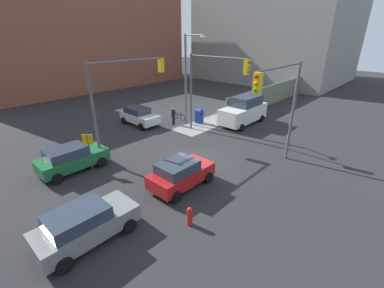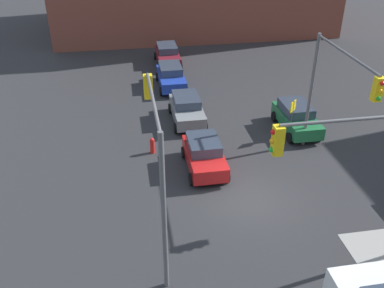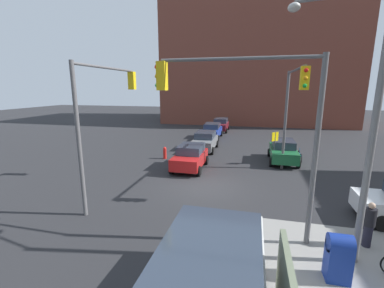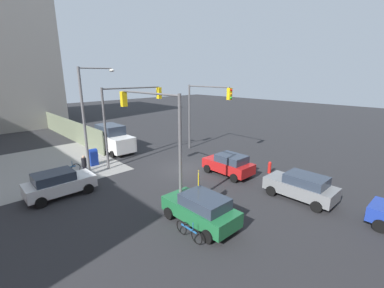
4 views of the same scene
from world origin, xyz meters
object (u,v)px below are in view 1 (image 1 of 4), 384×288
at_px(coupe_gray, 85,224).
at_px(hatchback_white, 139,116).
at_px(traffic_signal_ne_corner, 211,80).
at_px(pedestrian_crossing, 173,116).
at_px(hatchback_red, 181,173).
at_px(traffic_signal_se_corner, 282,98).
at_px(traffic_signal_nw_corner, 124,88).
at_px(smokestack, 177,35).
at_px(hatchback_green, 72,158).
at_px(mailbox_blue, 199,115).
at_px(fire_hydrant, 190,216).
at_px(bicycle_at_crosswalk, 56,162).
at_px(bicycle_leaning_on_fence, 179,116).
at_px(street_lamp_corner, 188,74).
at_px(van_white_delivery, 244,110).

height_order(coupe_gray, hatchback_white, same).
height_order(traffic_signal_ne_corner, pedestrian_crossing, traffic_signal_ne_corner).
relative_size(hatchback_red, pedestrian_crossing, 2.32).
bearing_deg(traffic_signal_se_corner, traffic_signal_nw_corner, 117.03).
height_order(smokestack, hatchback_green, smokestack).
height_order(mailbox_blue, coupe_gray, coupe_gray).
distance_m(smokestack, fire_hydrant, 48.01).
height_order(hatchback_green, bicycle_at_crosswalk, hatchback_green).
relative_size(fire_hydrant, hatchback_green, 0.23).
distance_m(coupe_gray, bicycle_leaning_on_fence, 16.76).
distance_m(hatchback_green, bicycle_leaning_on_fence, 12.17).
bearing_deg(bicycle_leaning_on_fence, street_lamp_corner, -104.93).
bearing_deg(bicycle_leaning_on_fence, bicycle_at_crosswalk, -174.49).
bearing_deg(hatchback_green, hatchback_white, 26.92).
height_order(coupe_gray, van_white_delivery, van_white_delivery).
xyz_separation_m(traffic_signal_ne_corner, bicycle_at_crosswalk, (-11.30, 3.67, -4.30)).
bearing_deg(mailbox_blue, street_lamp_corner, 157.76).
bearing_deg(street_lamp_corner, hatchback_white, 131.36).
relative_size(smokestack, traffic_signal_nw_corner, 2.37).
distance_m(coupe_gray, pedestrian_crossing, 15.19).
distance_m(traffic_signal_nw_corner, traffic_signal_se_corner, 10.10).
bearing_deg(street_lamp_corner, bicycle_leaning_on_fence, 75.07).
height_order(hatchback_green, coupe_gray, same).
relative_size(mailbox_blue, bicycle_at_crosswalk, 0.82).
relative_size(traffic_signal_se_corner, street_lamp_corner, 0.81).
xyz_separation_m(hatchback_red, van_white_delivery, (12.00, 3.45, 0.44)).
bearing_deg(traffic_signal_nw_corner, traffic_signal_se_corner, -62.97).
xyz_separation_m(traffic_signal_nw_corner, traffic_signal_ne_corner, (6.65, -2.17, -0.02)).
xyz_separation_m(street_lamp_corner, bicycle_leaning_on_fence, (0.47, 1.76, -4.35)).
xyz_separation_m(traffic_signal_se_corner, coupe_gray, (-11.04, 2.81, -3.78)).
xyz_separation_m(traffic_signal_ne_corner, bicycle_leaning_on_fence, (1.10, 4.87, -4.30)).
distance_m(traffic_signal_ne_corner, van_white_delivery, 5.64).
distance_m(mailbox_blue, coupe_gray, 16.24).
distance_m(traffic_signal_ne_corner, hatchback_white, 8.01).
xyz_separation_m(mailbox_blue, hatchback_red, (-9.21, -6.65, 0.08)).
height_order(smokestack, coupe_gray, smokestack).
xyz_separation_m(hatchback_green, bicycle_leaning_on_fence, (11.90, 2.49, -0.50)).
bearing_deg(traffic_signal_nw_corner, hatchback_red, -97.96).
relative_size(traffic_signal_se_corner, hatchback_red, 1.70).
xyz_separation_m(mailbox_blue, bicycle_at_crosswalk, (-13.00, 1.00, -0.42)).
bearing_deg(van_white_delivery, coupe_gray, -168.79).
xyz_separation_m(traffic_signal_ne_corner, fire_hydrant, (-9.50, -6.53, -4.16)).
bearing_deg(traffic_signal_se_corner, bicycle_at_crosswalk, 131.36).
bearing_deg(hatchback_green, van_white_delivery, -10.74).
xyz_separation_m(hatchback_green, hatchback_white, (8.35, 4.24, -0.00)).
xyz_separation_m(smokestack, hatchback_green, (-34.21, -25.30, -6.86)).
relative_size(traffic_signal_se_corner, coupe_gray, 1.59).
bearing_deg(traffic_signal_ne_corner, smokestack, 49.77).
distance_m(van_white_delivery, bicycle_at_crosswalk, 16.37).
xyz_separation_m(fire_hydrant, coupe_gray, (-3.60, 2.51, 0.36)).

